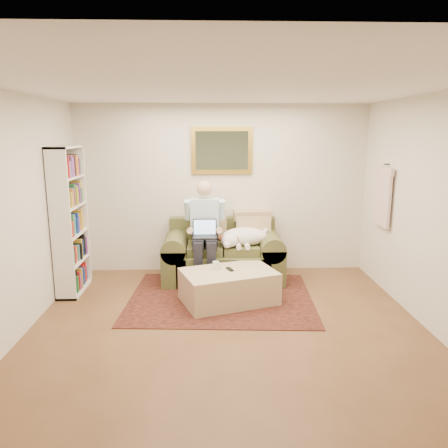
{
  "coord_description": "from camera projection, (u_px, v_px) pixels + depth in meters",
  "views": [
    {
      "loc": [
        -0.2,
        -4.27,
        2.19
      ],
      "look_at": [
        -0.0,
        1.54,
        0.95
      ],
      "focal_mm": 35.0,
      "sensor_mm": 36.0,
      "label": 1
    }
  ],
  "objects": [
    {
      "name": "coffee_mug",
      "position": [
        216.0,
        265.0,
        5.7
      ],
      "size": [
        0.08,
        0.08,
        0.1
      ],
      "primitive_type": "cylinder",
      "color": "white",
      "rests_on": "ottoman"
    },
    {
      "name": "sleeping_dog",
      "position": [
        245.0,
        237.0,
        6.39
      ],
      "size": [
        0.73,
        0.46,
        0.27
      ],
      "primitive_type": null,
      "color": "white",
      "rests_on": "sofa"
    },
    {
      "name": "rug",
      "position": [
        221.0,
        298.0,
        5.84
      ],
      "size": [
        2.52,
        2.07,
        0.01
      ],
      "primitive_type": "cube",
      "rotation": [
        0.0,
        0.0,
        -0.06
      ],
      "color": "black",
      "rests_on": "room_shell"
    },
    {
      "name": "seated_man",
      "position": [
        205.0,
        234.0,
        6.29
      ],
      "size": [
        0.58,
        0.83,
        1.48
      ],
      "primitive_type": null,
      "color": "#8CCBD8",
      "rests_on": "sofa"
    },
    {
      "name": "laptop",
      "position": [
        205.0,
        232.0,
        6.22
      ],
      "size": [
        0.34,
        0.27,
        0.25
      ],
      "color": "black",
      "rests_on": "seated_man"
    },
    {
      "name": "tv_remote",
      "position": [
        230.0,
        269.0,
        5.67
      ],
      "size": [
        0.1,
        0.16,
        0.02
      ],
      "primitive_type": "cube",
      "rotation": [
        0.0,
        0.0,
        0.38
      ],
      "color": "black",
      "rests_on": "ottoman"
    },
    {
      "name": "hanging_shirt",
      "position": [
        383.0,
        194.0,
        5.99
      ],
      "size": [
        0.06,
        0.52,
        0.9
      ],
      "primitive_type": null,
      "color": "beige",
      "rests_on": "room_shell"
    },
    {
      "name": "sofa",
      "position": [
        223.0,
        259.0,
        6.55
      ],
      "size": [
        1.76,
        0.9,
        1.06
      ],
      "color": "brown",
      "rests_on": "room_shell"
    },
    {
      "name": "ottoman",
      "position": [
        229.0,
        287.0,
        5.67
      ],
      "size": [
        1.34,
        1.08,
        0.42
      ],
      "primitive_type": "cube",
      "rotation": [
        0.0,
        0.0,
        0.33
      ],
      "color": "#CBBC87",
      "rests_on": "room_shell"
    },
    {
      "name": "wall_mirror",
      "position": [
        222.0,
        150.0,
        6.66
      ],
      "size": [
        0.94,
        0.04,
        0.72
      ],
      "color": "gold",
      "rests_on": "room_shell"
    },
    {
      "name": "bookshelf",
      "position": [
        70.0,
        221.0,
        5.92
      ],
      "size": [
        0.28,
        0.8,
        2.0
      ],
      "primitive_type": null,
      "color": "white",
      "rests_on": "room_shell"
    },
    {
      "name": "room_shell",
      "position": [
        228.0,
        215.0,
        4.71
      ],
      "size": [
        4.51,
        5.0,
        2.61
      ],
      "color": "brown",
      "rests_on": "ground"
    }
  ]
}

